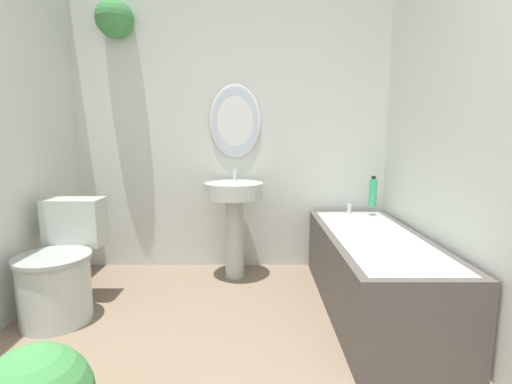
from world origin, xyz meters
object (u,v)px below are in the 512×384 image
object	(u,v)px
toilet	(61,270)
pedestal_sink	(234,208)
shampoo_bottle	(373,192)
bathtub	(373,270)

from	to	relation	value
toilet	pedestal_sink	world-z (taller)	pedestal_sink
pedestal_sink	shampoo_bottle	world-z (taller)	pedestal_sink
toilet	shampoo_bottle	xyz separation A→B (m)	(2.19, 0.72, 0.39)
pedestal_sink	toilet	bearing A→B (deg)	-148.13
pedestal_sink	shampoo_bottle	distance (m)	1.13
pedestal_sink	bathtub	size ratio (longest dim) A/B	0.56
bathtub	shampoo_bottle	world-z (taller)	shampoo_bottle
bathtub	shampoo_bottle	size ratio (longest dim) A/B	6.43
shampoo_bottle	pedestal_sink	bearing A→B (deg)	-177.22
toilet	bathtub	bearing A→B (deg)	2.97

